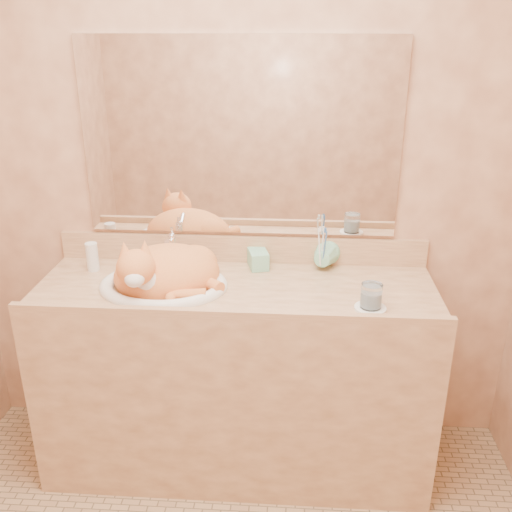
# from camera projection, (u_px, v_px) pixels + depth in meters

# --- Properties ---
(wall_back) EXTENTS (2.40, 0.02, 2.50)m
(wall_back) POSITION_uv_depth(u_px,v_px,m) (241.00, 172.00, 2.38)
(wall_back) COLOR #996245
(wall_back) RESTS_ON ground
(vanity_counter) EXTENTS (1.60, 0.55, 0.85)m
(vanity_counter) POSITION_uv_depth(u_px,v_px,m) (237.00, 377.00, 2.44)
(vanity_counter) COLOR #956643
(vanity_counter) RESTS_ON floor
(mirror) EXTENTS (1.30, 0.02, 0.80)m
(mirror) POSITION_uv_depth(u_px,v_px,m) (240.00, 139.00, 2.32)
(mirror) COLOR white
(mirror) RESTS_ON wall_back
(sink_basin) EXTENTS (0.56, 0.49, 0.16)m
(sink_basin) POSITION_uv_depth(u_px,v_px,m) (163.00, 269.00, 2.25)
(sink_basin) COLOR white
(sink_basin) RESTS_ON vanity_counter
(faucet) EXTENTS (0.08, 0.13, 0.17)m
(faucet) POSITION_uv_depth(u_px,v_px,m) (173.00, 250.00, 2.42)
(faucet) COLOR white
(faucet) RESTS_ON vanity_counter
(cat) EXTENTS (0.51, 0.46, 0.23)m
(cat) POSITION_uv_depth(u_px,v_px,m) (164.00, 270.00, 2.26)
(cat) COLOR orange
(cat) RESTS_ON sink_basin
(soap_dispenser) EXTENTS (0.09, 0.10, 0.17)m
(soap_dispenser) POSITION_uv_depth(u_px,v_px,m) (261.00, 254.00, 2.37)
(soap_dispenser) COLOR #7FCCA7
(soap_dispenser) RESTS_ON vanity_counter
(toothbrush_cup) EXTENTS (0.14, 0.14, 0.10)m
(toothbrush_cup) POSITION_uv_depth(u_px,v_px,m) (322.00, 261.00, 2.39)
(toothbrush_cup) COLOR #7FCCA7
(toothbrush_cup) RESTS_ON vanity_counter
(toothbrushes) EXTENTS (0.03, 0.03, 0.20)m
(toothbrushes) POSITION_uv_depth(u_px,v_px,m) (322.00, 246.00, 2.36)
(toothbrushes) COLOR silver
(toothbrushes) RESTS_ON toothbrush_cup
(saucer) EXTENTS (0.12, 0.12, 0.01)m
(saucer) POSITION_uv_depth(u_px,v_px,m) (370.00, 308.00, 2.09)
(saucer) COLOR white
(saucer) RESTS_ON vanity_counter
(water_glass) EXTENTS (0.08, 0.08, 0.09)m
(water_glass) POSITION_uv_depth(u_px,v_px,m) (371.00, 296.00, 2.07)
(water_glass) COLOR white
(water_glass) RESTS_ON saucer
(lotion_bottle) EXTENTS (0.05, 0.05, 0.12)m
(lotion_bottle) POSITION_uv_depth(u_px,v_px,m) (92.00, 257.00, 2.41)
(lotion_bottle) COLOR silver
(lotion_bottle) RESTS_ON vanity_counter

